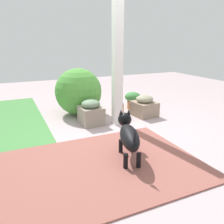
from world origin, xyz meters
name	(u,v)px	position (x,y,z in m)	size (l,w,h in m)	color
ground_plane	(116,133)	(0.00, 0.00, 0.00)	(12.00, 12.00, 0.00)	#B49EA3
brick_path	(103,166)	(-0.93, 0.62, 0.01)	(1.80, 2.40, 0.02)	#94534A
porch_pillar	(117,53)	(0.41, -0.22, 1.29)	(0.15, 0.15, 2.59)	white
stone_planter_nearest	(144,106)	(0.62, -0.94, 0.20)	(0.51, 0.48, 0.43)	gray
stone_planter_mid	(91,113)	(0.59, 0.23, 0.22)	(0.44, 0.41, 0.47)	gray
round_shrub	(78,92)	(1.30, 0.25, 0.48)	(0.96, 0.96, 0.96)	#4D963C
terracotta_pot_broad	(133,99)	(1.18, -0.98, 0.22)	(0.36, 0.36, 0.39)	#C97140
terracotta_pot_spiky	(119,101)	(0.91, -0.49, 0.29)	(0.21, 0.21, 0.62)	#C37347
dog	(129,135)	(-0.87, 0.24, 0.34)	(0.83, 0.44, 0.58)	black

